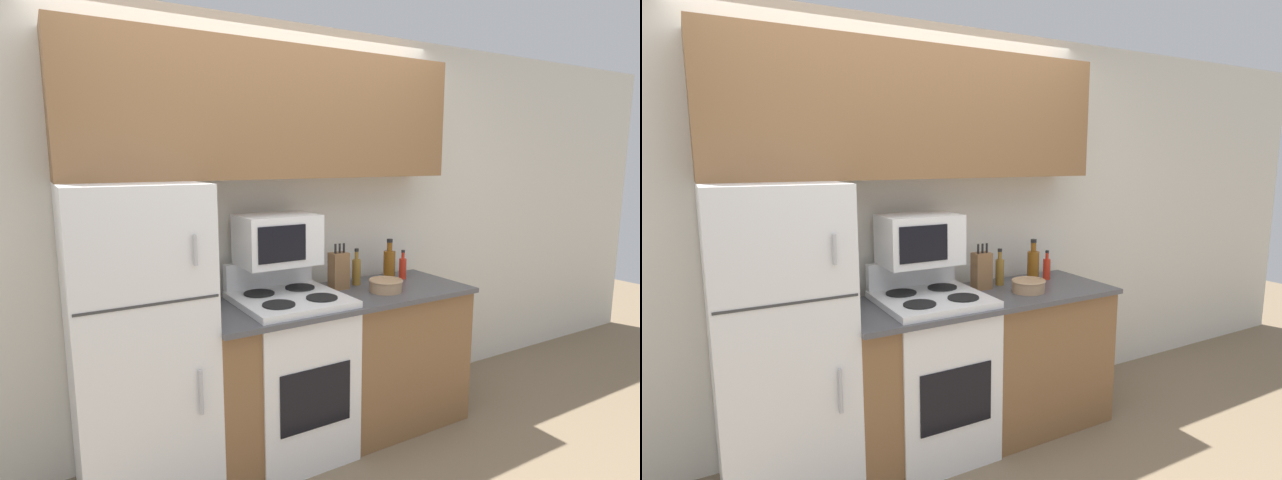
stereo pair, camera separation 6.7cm
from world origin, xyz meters
The scene contains 12 objects.
ground_plane centered at (0.00, 0.00, 0.00)m, with size 12.00×12.00×0.00m, color #7F6B51.
wall_back centered at (0.00, 0.67, 1.27)m, with size 8.00×0.05×2.55m.
lower_cabinets centered at (0.32, 0.30, 0.46)m, with size 1.70×0.63×0.91m.
refrigerator centered at (-0.85, 0.32, 0.81)m, with size 0.64×0.66×1.62m.
upper_cabinets centered at (0.00, 0.49, 1.99)m, with size 2.34×0.31×0.74m.
stove centered at (-0.02, 0.29, 0.49)m, with size 0.60×0.62×1.11m.
microwave centered at (-0.03, 0.42, 1.26)m, with size 0.45×0.32×0.29m.
knife_block centered at (0.38, 0.40, 1.03)m, with size 0.11×0.09×0.29m.
bowl centered at (0.60, 0.20, 0.96)m, with size 0.21×0.21×0.08m.
bottle_hot_sauce centered at (0.91, 0.40, 0.99)m, with size 0.05×0.05×0.20m.
bottle_whiskey centered at (0.81, 0.43, 1.02)m, with size 0.08×0.08×0.28m.
bottle_vinegar centered at (0.54, 0.43, 1.01)m, with size 0.06×0.06×0.24m.
Camera 2 is at (-1.22, -2.22, 1.73)m, focal length 28.00 mm.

